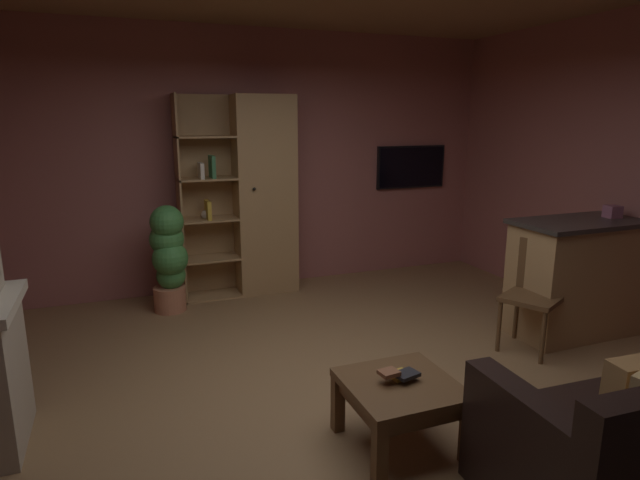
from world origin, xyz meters
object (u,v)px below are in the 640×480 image
kitchen_bar_counter (585,276)px  tissue_box (613,212)px  bookshelf_cabinet (257,197)px  table_book_2 (389,373)px  coffee_table (400,395)px  table_book_0 (400,375)px  table_book_1 (406,374)px  dining_chair (536,288)px  potted_floor_plant (169,255)px  wall_mounted_tv (411,167)px

kitchen_bar_counter → tissue_box: tissue_box is taller
bookshelf_cabinet → table_book_2: size_ratio=19.64×
coffee_table → table_book_0: (0.02, 0.06, 0.10)m
table_book_1 → dining_chair: bearing=25.6°
tissue_box → dining_chair: 1.09m
table_book_1 → table_book_2: table_book_2 is taller
dining_chair → potted_floor_plant: size_ratio=0.85×
coffee_table → bookshelf_cabinet: bearing=90.4°
dining_chair → kitchen_bar_counter: bearing=10.8°
kitchen_bar_counter → wall_mounted_tv: (-0.40, 2.42, 0.79)m
potted_floor_plant → table_book_1: bearing=-69.5°
dining_chair → potted_floor_plant: 3.43m
tissue_box → potted_floor_plant: tissue_box is taller
kitchen_bar_counter → potted_floor_plant: potted_floor_plant is taller
coffee_table → wall_mounted_tv: 4.05m
coffee_table → kitchen_bar_counter: bearing=21.5°
bookshelf_cabinet → kitchen_bar_counter: bookshelf_cabinet is taller
bookshelf_cabinet → table_book_1: (0.06, -3.15, -0.62)m
table_book_2 → dining_chair: (1.81, 0.80, 0.05)m
kitchen_bar_counter → potted_floor_plant: bearing=151.1°
table_book_0 → tissue_box: bearing=18.7°
coffee_table → table_book_0: table_book_0 is taller
dining_chair → wall_mounted_tv: bearing=83.8°
potted_floor_plant → wall_mounted_tv: 3.17m
bookshelf_cabinet → table_book_2: 3.20m
tissue_box → kitchen_bar_counter: bearing=179.5°
table_book_1 → dining_chair: 1.89m
tissue_box → table_book_0: size_ratio=1.04×
table_book_0 → table_book_1: (0.02, -0.05, 0.03)m
tissue_box → table_book_1: (-2.63, -0.94, -0.65)m
potted_floor_plant → dining_chair: bearing=-36.3°
kitchen_bar_counter → table_book_1: bearing=-158.3°
bookshelf_cabinet → dining_chair: 2.98m
bookshelf_cabinet → wall_mounted_tv: 2.07m
coffee_table → dining_chair: bearing=25.3°
kitchen_bar_counter → wall_mounted_tv: bearing=99.5°
kitchen_bar_counter → coffee_table: 2.61m
table_book_0 → wall_mounted_tv: (2.00, 3.32, 0.89)m
bookshelf_cabinet → table_book_0: (0.04, -3.11, -0.65)m
bookshelf_cabinet → wall_mounted_tv: bearing=5.9°
bookshelf_cabinet → kitchen_bar_counter: size_ratio=1.55×
tissue_box → coffee_table: 2.93m
table_book_0 → dining_chair: bearing=24.1°
table_book_2 → potted_floor_plant: size_ratio=0.10×
dining_chair → bookshelf_cabinet: bearing=127.1°
coffee_table → table_book_1: table_book_1 is taller
wall_mounted_tv → table_book_2: bearing=-121.9°
table_book_1 → potted_floor_plant: 3.04m
kitchen_bar_counter → potted_floor_plant: size_ratio=1.28×
tissue_box → table_book_0: tissue_box is taller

